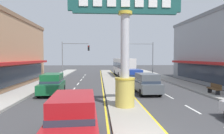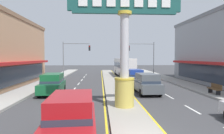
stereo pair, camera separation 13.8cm
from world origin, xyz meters
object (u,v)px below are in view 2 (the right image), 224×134
bus_near_right_lane (124,66)px  street_bench (215,89)px  traffic_light_right_side (144,53)px  district_sign (125,48)px  suv_far_right_lane (52,84)px  suv_kerb_right (71,118)px  suv_far_left_oncoming (134,76)px  suv_mid_left_lane (147,83)px  traffic_light_left_side (73,53)px

bus_near_right_lane → street_bench: (5.82, -19.32, -1.22)m
traffic_light_right_side → street_bench: 18.82m
district_sign → bus_near_right_lane: district_sign is taller
suv_far_right_lane → suv_kerb_right: same height
traffic_light_right_side → street_bench: (2.23, -18.34, -3.60)m
district_sign → street_bench: bearing=24.0°
suv_kerb_right → suv_far_right_lane: bearing=107.2°
traffic_light_right_side → street_bench: size_ratio=3.87×
traffic_light_right_side → street_bench: bearing=-83.1°
bus_near_right_lane → suv_far_left_oncoming: bus_near_right_lane is taller
district_sign → suv_kerb_right: bearing=-118.6°
bus_near_right_lane → suv_mid_left_lane: (0.00, -17.85, -0.88)m
suv_kerb_right → district_sign: bearing=61.4°
traffic_light_right_side → district_sign: bearing=-106.0°
street_bench → traffic_light_right_side: bearing=96.9°
district_sign → suv_far_right_lane: (-6.08, 5.59, -3.05)m
district_sign → suv_far_right_lane: district_sign is taller
district_sign → traffic_light_left_side: (-6.36, 22.14, 0.21)m
traffic_light_left_side → suv_mid_left_lane: 19.44m
suv_kerb_right → street_bench: 14.46m
bus_near_right_lane → district_sign: bearing=-96.8°
traffic_light_right_side → suv_mid_left_lane: (-3.58, -16.87, -3.26)m
district_sign → suv_mid_left_lane: 6.71m
district_sign → suv_mid_left_lane: size_ratio=1.64×
bus_near_right_lane → street_bench: 20.21m
traffic_light_left_side → suv_far_right_lane: traffic_light_left_side is taller
suv_far_right_lane → suv_far_left_oncoming: same height
traffic_light_right_side → suv_kerb_right: 28.94m
traffic_light_left_side → suv_far_left_oncoming: traffic_light_left_side is taller
traffic_light_right_side → suv_kerb_right: size_ratio=1.32×
bus_near_right_lane → suv_mid_left_lane: size_ratio=2.42×
bus_near_right_lane → street_bench: bus_near_right_lane is taller
bus_near_right_lane → suv_kerb_right: 28.80m
district_sign → traffic_light_right_side: size_ratio=1.23×
district_sign → traffic_light_right_side: (6.36, 22.17, 0.21)m
traffic_light_left_side → suv_far_left_oncoming: bearing=-47.9°
traffic_light_right_side → bus_near_right_lane: size_ratio=0.55×
suv_far_right_lane → suv_mid_left_lane: bearing=-1.9°
suv_mid_left_lane → bus_near_right_lane: bearing=90.0°
traffic_light_right_side → suv_kerb_right: bearing=-108.5°
suv_far_left_oncoming → street_bench: bearing=-54.6°
bus_near_right_lane → suv_far_right_lane: bearing=-116.8°
district_sign → suv_mid_left_lane: bearing=62.3°
traffic_light_left_side → traffic_light_right_side: (12.72, 0.02, 0.00)m
suv_mid_left_lane → traffic_light_left_side: bearing=118.5°
suv_mid_left_lane → suv_far_left_oncoming: (0.00, 6.72, 0.00)m
suv_far_right_lane → suv_mid_left_lane: size_ratio=1.01×
district_sign → suv_far_left_oncoming: 12.71m
district_sign → street_bench: (8.59, 3.83, -3.39)m
suv_mid_left_lane → suv_kerb_right: same height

